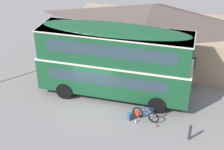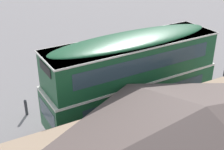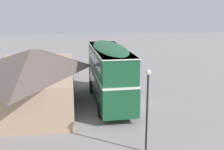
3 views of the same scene
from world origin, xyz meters
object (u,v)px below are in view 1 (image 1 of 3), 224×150
object	(u,v)px
double_decker_bus	(114,59)
water_bottle_red_squeeze	(156,126)
backpack_on_ground	(131,116)
water_bottle_clear_plastic	(136,121)
touring_bicycle	(145,114)
kerb_bollard	(190,132)

from	to	relation	value
double_decker_bus	water_bottle_red_squeeze	xyz separation A→B (m)	(3.34, -2.41, -2.54)
backpack_on_ground	water_bottle_clear_plastic	bearing A→B (deg)	-29.13
touring_bicycle	double_decker_bus	bearing A→B (deg)	142.43
double_decker_bus	kerb_bollard	distance (m)	6.34
touring_bicycle	kerb_bollard	distance (m)	2.88
touring_bicycle	water_bottle_red_squeeze	size ratio (longest dim) A/B	7.68
kerb_bollard	water_bottle_red_squeeze	bearing A→B (deg)	166.94
backpack_on_ground	water_bottle_red_squeeze	bearing A→B (deg)	-8.11
kerb_bollard	water_bottle_clear_plastic	bearing A→B (deg)	171.54
double_decker_bus	touring_bicycle	size ratio (longest dim) A/B	5.85
backpack_on_ground	water_bottle_red_squeeze	xyz separation A→B (m)	(1.59, -0.23, -0.16)
double_decker_bus	kerb_bollard	size ratio (longest dim) A/B	10.08
double_decker_bus	kerb_bollard	world-z (taller)	double_decker_bus
water_bottle_red_squeeze	kerb_bollard	world-z (taller)	kerb_bollard
backpack_on_ground	kerb_bollard	size ratio (longest dim) A/B	0.52
water_bottle_red_squeeze	kerb_bollard	bearing A→B (deg)	-13.06
backpack_on_ground	water_bottle_clear_plastic	xyz separation A→B (m)	(0.36, -0.20, -0.14)
water_bottle_red_squeeze	water_bottle_clear_plastic	world-z (taller)	water_bottle_clear_plastic
water_bottle_red_squeeze	kerb_bollard	distance (m)	1.99
double_decker_bus	water_bottle_clear_plastic	world-z (taller)	double_decker_bus
backpack_on_ground	kerb_bollard	distance (m)	3.56
double_decker_bus	water_bottle_clear_plastic	distance (m)	4.06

